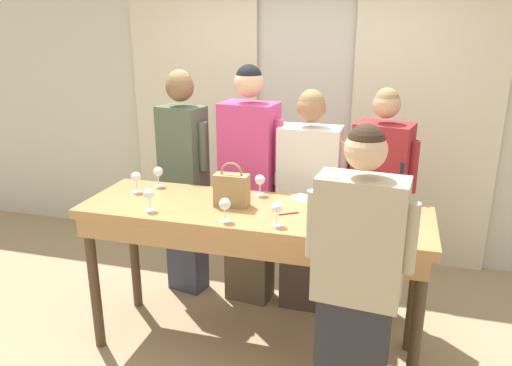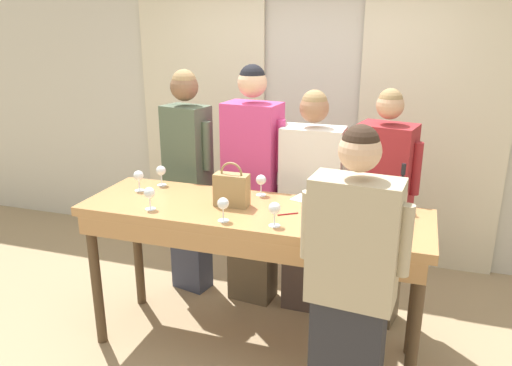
# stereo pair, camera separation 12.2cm
# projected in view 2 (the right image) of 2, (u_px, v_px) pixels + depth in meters

# --- Properties ---
(ground_plane) EXTENTS (18.00, 18.00, 0.00)m
(ground_plane) POSITION_uv_depth(u_px,v_px,m) (253.00, 346.00, 3.51)
(ground_plane) COLOR tan
(wall_back) EXTENTS (12.00, 0.06, 2.80)m
(wall_back) POSITION_uv_depth(u_px,v_px,m) (311.00, 109.00, 4.64)
(wall_back) COLOR beige
(wall_back) RESTS_ON ground_plane
(curtain_panel_left) EXTENTS (1.26, 0.03, 2.69)m
(curtain_panel_left) POSITION_uv_depth(u_px,v_px,m) (203.00, 110.00, 4.92)
(curtain_panel_left) COLOR beige
(curtain_panel_left) RESTS_ON ground_plane
(curtain_panel_right) EXTENTS (1.26, 0.03, 2.69)m
(curtain_panel_right) POSITION_uv_depth(u_px,v_px,m) (432.00, 123.00, 4.29)
(curtain_panel_right) COLOR beige
(curtain_panel_right) RESTS_ON ground_plane
(tasting_bar) EXTENTS (2.24, 0.69, 1.04)m
(tasting_bar) POSITION_uv_depth(u_px,v_px,m) (252.00, 227.00, 3.21)
(tasting_bar) COLOR #B27F4C
(tasting_bar) RESTS_ON ground_plane
(wine_bottle) EXTENTS (0.08, 0.08, 0.30)m
(wine_bottle) POSITION_uv_depth(u_px,v_px,m) (401.00, 193.00, 3.13)
(wine_bottle) COLOR black
(wine_bottle) RESTS_ON tasting_bar
(handbag) EXTENTS (0.22, 0.10, 0.29)m
(handbag) POSITION_uv_depth(u_px,v_px,m) (232.00, 189.00, 3.20)
(handbag) COLOR #997A4C
(handbag) RESTS_ON tasting_bar
(wine_glass_front_left) EXTENTS (0.07, 0.07, 0.15)m
(wine_glass_front_left) POSITION_uv_depth(u_px,v_px,m) (261.00, 181.00, 3.40)
(wine_glass_front_left) COLOR white
(wine_glass_front_left) RESTS_ON tasting_bar
(wine_glass_front_mid) EXTENTS (0.07, 0.07, 0.15)m
(wine_glass_front_mid) POSITION_uv_depth(u_px,v_px,m) (149.00, 194.00, 3.14)
(wine_glass_front_mid) COLOR white
(wine_glass_front_mid) RESTS_ON tasting_bar
(wine_glass_front_right) EXTENTS (0.07, 0.07, 0.15)m
(wine_glass_front_right) POSITION_uv_depth(u_px,v_px,m) (161.00, 171.00, 3.61)
(wine_glass_front_right) COLOR white
(wine_glass_front_right) RESTS_ON tasting_bar
(wine_glass_center_left) EXTENTS (0.07, 0.07, 0.15)m
(wine_glass_center_left) POSITION_uv_depth(u_px,v_px,m) (383.00, 212.00, 2.84)
(wine_glass_center_left) COLOR white
(wine_glass_center_left) RESTS_ON tasting_bar
(wine_glass_center_mid) EXTENTS (0.07, 0.07, 0.15)m
(wine_glass_center_mid) POSITION_uv_depth(u_px,v_px,m) (401.00, 205.00, 2.95)
(wine_glass_center_mid) COLOR white
(wine_glass_center_mid) RESTS_ON tasting_bar
(wine_glass_center_right) EXTENTS (0.07, 0.07, 0.15)m
(wine_glass_center_right) POSITION_uv_depth(u_px,v_px,m) (352.00, 190.00, 3.21)
(wine_glass_center_right) COLOR white
(wine_glass_center_right) RESTS_ON tasting_bar
(wine_glass_back_left) EXTENTS (0.07, 0.07, 0.15)m
(wine_glass_back_left) POSITION_uv_depth(u_px,v_px,m) (369.00, 217.00, 2.76)
(wine_glass_back_left) COLOR white
(wine_glass_back_left) RESTS_ON tasting_bar
(wine_glass_back_mid) EXTENTS (0.07, 0.07, 0.15)m
(wine_glass_back_mid) POSITION_uv_depth(u_px,v_px,m) (275.00, 209.00, 2.88)
(wine_glass_back_mid) COLOR white
(wine_glass_back_mid) RESTS_ON tasting_bar
(wine_glass_back_right) EXTENTS (0.07, 0.07, 0.15)m
(wine_glass_back_right) POSITION_uv_depth(u_px,v_px,m) (223.00, 204.00, 2.96)
(wine_glass_back_right) COLOR white
(wine_glass_back_right) RESTS_ON tasting_bar
(wine_glass_near_host) EXTENTS (0.07, 0.07, 0.15)m
(wine_glass_near_host) POSITION_uv_depth(u_px,v_px,m) (363.00, 198.00, 3.06)
(wine_glass_near_host) COLOR white
(wine_glass_near_host) RESTS_ON tasting_bar
(wine_glass_by_bottle) EXTENTS (0.07, 0.07, 0.15)m
(wine_glass_by_bottle) POSITION_uv_depth(u_px,v_px,m) (139.00, 176.00, 3.49)
(wine_glass_by_bottle) COLOR white
(wine_glass_by_bottle) RESTS_ON tasting_bar
(napkin) EXTENTS (0.18, 0.18, 0.00)m
(napkin) POSITION_uv_depth(u_px,v_px,m) (304.00, 199.00, 3.36)
(napkin) COLOR white
(napkin) RESTS_ON tasting_bar
(pen) EXTENTS (0.12, 0.08, 0.01)m
(pen) POSITION_uv_depth(u_px,v_px,m) (288.00, 214.00, 3.09)
(pen) COLOR maroon
(pen) RESTS_ON tasting_bar
(guest_olive_jacket) EXTENTS (0.46, 0.30, 1.84)m
(guest_olive_jacket) POSITION_uv_depth(u_px,v_px,m) (188.00, 178.00, 4.02)
(guest_olive_jacket) COLOR #383D51
(guest_olive_jacket) RESTS_ON ground_plane
(guest_pink_top) EXTENTS (0.53, 0.32, 1.89)m
(guest_pink_top) POSITION_uv_depth(u_px,v_px,m) (253.00, 186.00, 3.86)
(guest_pink_top) COLOR brown
(guest_pink_top) RESTS_ON ground_plane
(guest_cream_sweater) EXTENTS (0.56, 0.26, 1.73)m
(guest_cream_sweater) POSITION_uv_depth(u_px,v_px,m) (311.00, 203.00, 3.75)
(guest_cream_sweater) COLOR #473833
(guest_cream_sweater) RESTS_ON ground_plane
(guest_striped_shirt) EXTENTS (0.50, 0.35, 1.76)m
(guest_striped_shirt) POSITION_uv_depth(u_px,v_px,m) (381.00, 209.00, 3.59)
(guest_striped_shirt) COLOR brown
(guest_striped_shirt) RESTS_ON ground_plane
(host_pouring) EXTENTS (0.55, 0.26, 1.74)m
(host_pouring) POSITION_uv_depth(u_px,v_px,m) (351.00, 288.00, 2.53)
(host_pouring) COLOR #28282D
(host_pouring) RESTS_ON ground_plane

